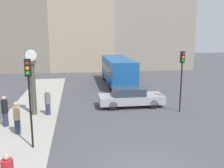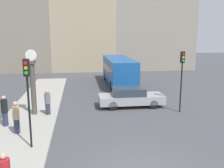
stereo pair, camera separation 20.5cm
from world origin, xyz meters
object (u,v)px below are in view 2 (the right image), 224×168
object	(u,v)px
sedan_car	(131,97)
bus_distant	(119,70)
traffic_light_near	(28,85)
street_clock	(33,83)
pedestrian_black_jacket	(5,111)
pedestrian_grey_jacket	(48,102)
traffic_light_far	(182,69)
pedestrian_tan_coat	(16,117)

from	to	relation	value
sedan_car	bus_distant	world-z (taller)	bus_distant
bus_distant	traffic_light_near	bearing A→B (deg)	-113.62
bus_distant	street_clock	xyz separation A→B (m)	(-7.11, -9.72, 0.60)
pedestrian_black_jacket	sedan_car	bearing A→B (deg)	23.01
sedan_car	pedestrian_grey_jacket	size ratio (longest dim) A/B	2.94
street_clock	pedestrian_black_jacket	bearing A→B (deg)	-122.80
traffic_light_near	pedestrian_black_jacket	distance (m)	4.13
sedan_car	pedestrian_black_jacket	size ratio (longest dim) A/B	2.72
traffic_light_far	sedan_car	bearing A→B (deg)	149.95
pedestrian_tan_coat	pedestrian_grey_jacket	bearing A→B (deg)	67.48
traffic_light_near	traffic_light_far	bearing A→B (deg)	26.91
sedan_car	traffic_light_near	bearing A→B (deg)	-133.11
sedan_car	pedestrian_grey_jacket	bearing A→B (deg)	-164.71
pedestrian_black_jacket	pedestrian_grey_jacket	xyz separation A→B (m)	(2.15, 1.79, -0.08)
sedan_car	traffic_light_far	bearing A→B (deg)	-30.05
sedan_car	traffic_light_near	size ratio (longest dim) A/B	1.17
pedestrian_tan_coat	sedan_car	bearing A→B (deg)	33.09
bus_distant	pedestrian_tan_coat	xyz separation A→B (m)	(-7.48, -12.90, -0.58)
traffic_light_near	street_clock	world-z (taller)	street_clock
bus_distant	pedestrian_black_jacket	bearing A→B (deg)	-125.65
traffic_light_near	pedestrian_grey_jacket	distance (m)	5.25
traffic_light_near	pedestrian_black_jacket	world-z (taller)	traffic_light_near
bus_distant	traffic_light_near	distance (m)	16.13
bus_distant	pedestrian_tan_coat	world-z (taller)	bus_distant
bus_distant	sedan_car	bearing A→B (deg)	-93.09
pedestrian_black_jacket	street_clock	bearing A→B (deg)	57.20
pedestrian_grey_jacket	traffic_light_near	bearing A→B (deg)	-92.40
bus_distant	pedestrian_black_jacket	distance (m)	14.40
bus_distant	pedestrian_tan_coat	bearing A→B (deg)	-120.10
traffic_light_far	pedestrian_black_jacket	distance (m)	11.30
bus_distant	pedestrian_black_jacket	xyz separation A→B (m)	(-8.38, -11.69, -0.56)
traffic_light_near	pedestrian_tan_coat	xyz separation A→B (m)	(-1.04, 1.81, -2.03)
traffic_light_near	pedestrian_black_jacket	bearing A→B (deg)	122.79
traffic_light_far	pedestrian_tan_coat	bearing A→B (deg)	-164.57
street_clock	pedestrian_grey_jacket	distance (m)	1.53
sedan_car	bus_distant	size ratio (longest dim) A/B	0.53
bus_distant	traffic_light_far	distance (m)	10.54
sedan_car	pedestrian_black_jacket	distance (m)	8.63
traffic_light_near	street_clock	xyz separation A→B (m)	(-0.68, 5.00, -0.85)
pedestrian_grey_jacket	sedan_car	bearing A→B (deg)	15.29
sedan_car	pedestrian_tan_coat	size ratio (longest dim) A/B	2.76
sedan_car	pedestrian_tan_coat	distance (m)	8.39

